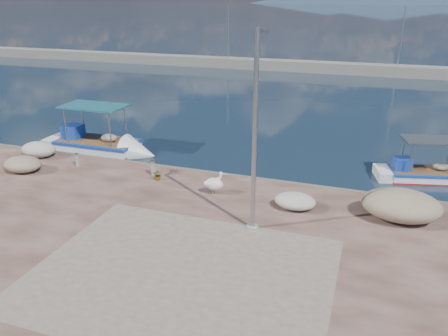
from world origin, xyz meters
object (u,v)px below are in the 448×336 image
boat_right (426,175)px  pelican (215,184)px  bollard_near (153,167)px  boat_left (97,147)px  lamp_post (255,142)px

boat_right → pelican: boat_right is taller
pelican → bollard_near: size_ratio=1.41×
boat_left → boat_right: size_ratio=1.25×
pelican → bollard_near: (-3.47, 1.04, -0.07)m
boat_right → lamp_post: 11.18m
boat_left → bollard_near: 6.45m
boat_left → lamp_post: (11.23, -6.72, 3.55)m
boat_left → lamp_post: 13.56m
boat_left → lamp_post: lamp_post is taller
bollard_near → boat_left: bearing=148.1°
pelican → bollard_near: pelican is taller
boat_right → bollard_near: 13.29m
boat_left → boat_right: 17.80m
pelican → boat_left: bearing=129.1°
lamp_post → bollard_near: (-5.78, 3.33, -2.89)m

